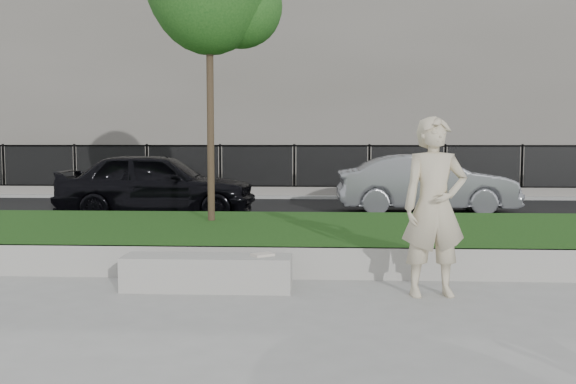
# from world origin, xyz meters

# --- Properties ---
(ground) EXTENTS (90.00, 90.00, 0.00)m
(ground) POSITION_xyz_m (0.00, 0.00, 0.00)
(ground) COLOR gray
(ground) RESTS_ON ground
(grass_bank) EXTENTS (34.00, 4.00, 0.40)m
(grass_bank) POSITION_xyz_m (0.00, 3.00, 0.20)
(grass_bank) COLOR black
(grass_bank) RESTS_ON ground
(grass_kerb) EXTENTS (34.00, 0.08, 0.40)m
(grass_kerb) POSITION_xyz_m (0.00, 1.04, 0.20)
(grass_kerb) COLOR #9C9A92
(grass_kerb) RESTS_ON ground
(street) EXTENTS (34.00, 7.00, 0.04)m
(street) POSITION_xyz_m (0.00, 8.50, 0.02)
(street) COLOR black
(street) RESTS_ON ground
(far_pavement) EXTENTS (34.00, 3.00, 0.12)m
(far_pavement) POSITION_xyz_m (0.00, 13.00, 0.06)
(far_pavement) COLOR gray
(far_pavement) RESTS_ON ground
(iron_fence) EXTENTS (32.00, 0.30, 1.50)m
(iron_fence) POSITION_xyz_m (0.00, 12.00, 0.54)
(iron_fence) COLOR slate
(iron_fence) RESTS_ON far_pavement
(building_facade) EXTENTS (34.00, 10.00, 10.00)m
(building_facade) POSITION_xyz_m (0.00, 20.00, 5.00)
(building_facade) COLOR #68645B
(building_facade) RESTS_ON ground
(stone_bench) EXTENTS (1.95, 0.49, 0.40)m
(stone_bench) POSITION_xyz_m (-1.11, 0.40, 0.20)
(stone_bench) COLOR #9C9A92
(stone_bench) RESTS_ON ground
(man) EXTENTS (0.79, 0.58, 1.99)m
(man) POSITION_xyz_m (1.45, 0.25, 1.00)
(man) COLOR beige
(man) RESTS_ON ground
(book) EXTENTS (0.29, 0.27, 0.03)m
(book) POSITION_xyz_m (-0.47, 0.43, 0.41)
(book) COLOR beige
(book) RESTS_ON stone_bench
(car_dark) EXTENTS (4.33, 1.86, 1.46)m
(car_dark) POSITION_xyz_m (-3.39, 6.96, 0.77)
(car_dark) COLOR black
(car_dark) RESTS_ON street
(car_silver) EXTENTS (4.16, 1.57, 1.36)m
(car_silver) POSITION_xyz_m (2.64, 8.19, 0.72)
(car_silver) COLOR gray
(car_silver) RESTS_ON street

